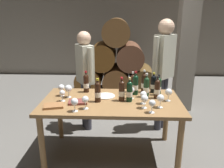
% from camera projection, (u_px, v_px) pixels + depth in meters
% --- Properties ---
extents(ground_plane, '(14.00, 14.00, 0.00)m').
position_uv_depth(ground_plane, '(111.00, 154.00, 3.01)').
color(ground_plane, '#66635E').
extents(cellar_back_wall, '(10.00, 0.24, 2.80)m').
position_uv_depth(cellar_back_wall, '(118.00, 27.00, 6.60)').
color(cellar_back_wall, gray).
rests_on(cellar_back_wall, ground_plane).
extents(barrel_stack, '(1.86, 0.90, 1.69)m').
position_uv_depth(barrel_stack, '(116.00, 64.00, 5.29)').
color(barrel_stack, brown).
rests_on(barrel_stack, ground_plane).
extents(stone_pillar, '(0.32, 0.32, 2.60)m').
position_uv_depth(stone_pillar, '(187.00, 41.00, 4.10)').
color(stone_pillar, gray).
rests_on(stone_pillar, ground_plane).
extents(dining_table, '(1.70, 0.90, 0.76)m').
position_uv_depth(dining_table, '(111.00, 107.00, 2.81)').
color(dining_table, olive).
rests_on(dining_table, ground_plane).
extents(wine_bottle_0, '(0.07, 0.07, 0.27)m').
position_uv_depth(wine_bottle_0, '(158.00, 86.00, 2.93)').
color(wine_bottle_0, '#19381E').
rests_on(wine_bottle_0, dining_table).
extents(wine_bottle_1, '(0.07, 0.07, 0.29)m').
position_uv_depth(wine_bottle_1, '(157.00, 89.00, 2.82)').
color(wine_bottle_1, black).
rests_on(wine_bottle_1, dining_table).
extents(wine_bottle_2, '(0.07, 0.07, 0.31)m').
position_uv_depth(wine_bottle_2, '(144.00, 83.00, 3.04)').
color(wine_bottle_2, black).
rests_on(wine_bottle_2, dining_table).
extents(wine_bottle_3, '(0.07, 0.07, 0.28)m').
position_uv_depth(wine_bottle_3, '(153.00, 84.00, 3.03)').
color(wine_bottle_3, black).
rests_on(wine_bottle_3, dining_table).
extents(wine_bottle_4, '(0.07, 0.07, 0.30)m').
position_uv_depth(wine_bottle_4, '(122.00, 91.00, 2.74)').
color(wine_bottle_4, black).
rests_on(wine_bottle_4, dining_table).
extents(wine_bottle_5, '(0.07, 0.07, 0.31)m').
position_uv_depth(wine_bottle_5, '(146.00, 87.00, 2.86)').
color(wine_bottle_5, '#19381E').
rests_on(wine_bottle_5, dining_table).
extents(wine_bottle_6, '(0.07, 0.07, 0.32)m').
position_uv_depth(wine_bottle_6, '(135.00, 85.00, 2.95)').
color(wine_bottle_6, black).
rests_on(wine_bottle_6, dining_table).
extents(wine_bottle_7, '(0.07, 0.07, 0.30)m').
position_uv_depth(wine_bottle_7, '(130.00, 91.00, 2.72)').
color(wine_bottle_7, black).
rests_on(wine_bottle_7, dining_table).
extents(wine_bottle_8, '(0.07, 0.07, 0.29)m').
position_uv_depth(wine_bottle_8, '(86.00, 83.00, 3.05)').
color(wine_bottle_8, black).
rests_on(wine_bottle_8, dining_table).
extents(wine_bottle_9, '(0.07, 0.07, 0.29)m').
position_uv_depth(wine_bottle_9, '(98.00, 92.00, 2.71)').
color(wine_bottle_9, black).
rests_on(wine_bottle_9, dining_table).
extents(wine_bottle_10, '(0.07, 0.07, 0.28)m').
position_uv_depth(wine_bottle_10, '(133.00, 83.00, 3.05)').
color(wine_bottle_10, black).
rests_on(wine_bottle_10, dining_table).
extents(wine_glass_0, '(0.08, 0.08, 0.16)m').
position_uv_depth(wine_glass_0, '(161.00, 98.00, 2.54)').
color(wine_glass_0, white).
rests_on(wine_glass_0, dining_table).
extents(wine_glass_1, '(0.08, 0.08, 0.16)m').
position_uv_depth(wine_glass_1, '(169.00, 92.00, 2.73)').
color(wine_glass_1, white).
rests_on(wine_glass_1, dining_table).
extents(wine_glass_2, '(0.08, 0.08, 0.15)m').
position_uv_depth(wine_glass_2, '(85.00, 100.00, 2.51)').
color(wine_glass_2, white).
rests_on(wine_glass_2, dining_table).
extents(wine_glass_3, '(0.07, 0.07, 0.15)m').
position_uv_depth(wine_glass_3, '(152.00, 104.00, 2.41)').
color(wine_glass_3, white).
rests_on(wine_glass_3, dining_table).
extents(wine_glass_4, '(0.08, 0.08, 0.15)m').
position_uv_depth(wine_glass_4, '(61.00, 88.00, 2.91)').
color(wine_glass_4, white).
rests_on(wine_glass_4, dining_table).
extents(wine_glass_5, '(0.07, 0.07, 0.14)m').
position_uv_depth(wine_glass_5, '(62.00, 93.00, 2.73)').
color(wine_glass_5, white).
rests_on(wine_glass_5, dining_table).
extents(wine_glass_6, '(0.09, 0.09, 0.16)m').
position_uv_depth(wine_glass_6, '(68.00, 89.00, 2.85)').
color(wine_glass_6, white).
rests_on(wine_glass_6, dining_table).
extents(wine_glass_7, '(0.08, 0.08, 0.16)m').
position_uv_depth(wine_glass_7, '(143.00, 95.00, 2.65)').
color(wine_glass_7, white).
rests_on(wine_glass_7, dining_table).
extents(wine_glass_8, '(0.08, 0.08, 0.15)m').
position_uv_depth(wine_glass_8, '(131.00, 90.00, 2.81)').
color(wine_glass_8, white).
rests_on(wine_glass_8, dining_table).
extents(wine_glass_9, '(0.08, 0.08, 0.16)m').
position_uv_depth(wine_glass_9, '(144.00, 99.00, 2.52)').
color(wine_glass_9, white).
rests_on(wine_glass_9, dining_table).
extents(wine_glass_10, '(0.08, 0.08, 0.15)m').
position_uv_depth(wine_glass_10, '(75.00, 102.00, 2.44)').
color(wine_glass_10, white).
rests_on(wine_glass_10, dining_table).
extents(tasting_notebook, '(0.24, 0.19, 0.03)m').
position_uv_depth(tasting_notebook, '(78.00, 102.00, 2.70)').
color(tasting_notebook, brown).
rests_on(tasting_notebook, dining_table).
extents(leather_ledger, '(0.25, 0.21, 0.03)m').
position_uv_depth(leather_ledger, '(54.00, 106.00, 2.58)').
color(leather_ledger, '#936038').
rests_on(leather_ledger, dining_table).
extents(serving_plate, '(0.24, 0.24, 0.01)m').
position_uv_depth(serving_plate, '(106.00, 96.00, 2.91)').
color(serving_plate, white).
rests_on(serving_plate, dining_table).
extents(sommelier_presenting, '(0.37, 0.37, 1.72)m').
position_uv_depth(sommelier_presenting, '(164.00, 65.00, 3.38)').
color(sommelier_presenting, '#383842').
rests_on(sommelier_presenting, ground_plane).
extents(taster_seated_left, '(0.32, 0.44, 1.54)m').
position_uv_depth(taster_seated_left, '(85.00, 73.00, 3.44)').
color(taster_seated_left, '#383842').
rests_on(taster_seated_left, ground_plane).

